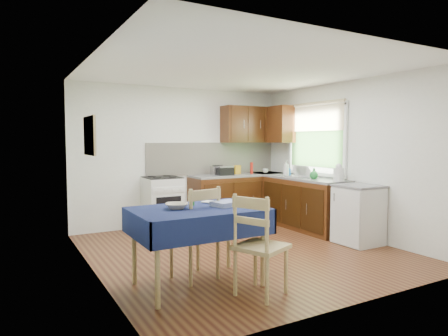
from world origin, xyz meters
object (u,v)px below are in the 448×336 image
chair_near (258,242)px  sandwich_press (224,170)px  toaster (218,171)px  chair_far (197,230)px  kettle (339,173)px  dining_table (198,218)px  dish_rack (302,176)px

chair_near → sandwich_press: size_ratio=3.38×
sandwich_press → toaster: bearing=153.6°
chair_far → sandwich_press: sandwich_press is taller
sandwich_press → kettle: bearing=-62.9°
chair_near → kettle: size_ratio=3.64×
toaster → sandwich_press: bearing=-17.7°
dining_table → chair_far: size_ratio=1.32×
toaster → kettle: kettle is taller
kettle → sandwich_press: bearing=119.5°
chair_far → chair_near: chair_far is taller
chair_far → kettle: bearing=-177.9°
chair_far → dish_rack: 3.11m
toaster → dish_rack: bearing=-38.5°
chair_near → toaster: size_ratio=4.21×
chair_far → sandwich_press: (1.74, 2.50, 0.44)m
dish_rack → sandwich_press: bearing=147.3°
chair_near → toaster: toaster is taller
chair_far → dish_rack: dish_rack is taller
toaster → sandwich_press: toaster is taller
toaster → chair_near: bearing=-105.5°
sandwich_press → dish_rack: size_ratio=0.69×
sandwich_press → chair_near: bearing=-116.1°
chair_near → sandwich_press: bearing=-47.1°
chair_near → kettle: bearing=-84.2°
dining_table → kettle: (2.85, 0.81, 0.30)m
toaster → kettle: (1.15, -1.90, 0.04)m
chair_far → dish_rack: size_ratio=2.37×
chair_near → sandwich_press: 3.55m
chair_far → sandwich_press: size_ratio=3.43×
chair_far → dining_table: bearing=56.4°
dining_table → kettle: bearing=1.7°
kettle → chair_near: bearing=-150.8°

